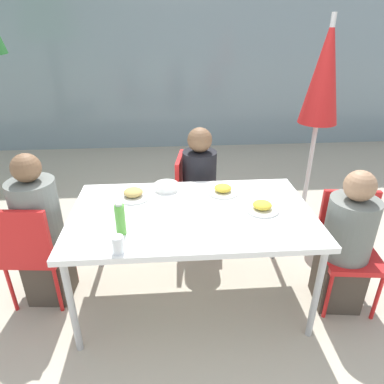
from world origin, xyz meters
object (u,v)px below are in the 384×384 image
(closed_umbrella, at_px, (323,82))
(drinking_cup, at_px, (118,245))
(chair_right, at_px, (348,241))
(bottle, at_px, (120,219))
(person_left, at_px, (41,235))
(salad_bowl, at_px, (166,187))
(person_right, at_px, (345,246))
(chair_far, at_px, (191,193))
(person_far, at_px, (199,191))
(chair_left, at_px, (31,248))

(closed_umbrella, xyz_separation_m, drinking_cup, (-1.69, -1.45, -0.64))
(chair_right, bearing_deg, closed_umbrella, -88.66)
(chair_right, xyz_separation_m, bottle, (-1.59, -0.18, 0.36))
(person_left, distance_m, closed_umbrella, 2.66)
(person_left, bearing_deg, closed_umbrella, 26.75)
(closed_umbrella, height_order, salad_bowl, closed_umbrella)
(salad_bowl, bearing_deg, chair_right, -17.73)
(person_right, distance_m, bottle, 1.58)
(person_left, relative_size, closed_umbrella, 0.58)
(chair_far, distance_m, salad_bowl, 0.57)
(salad_bowl, bearing_deg, drinking_cup, -109.09)
(person_left, xyz_separation_m, bottle, (0.63, -0.34, 0.31))
(person_right, relative_size, bottle, 5.05)
(person_left, relative_size, chair_right, 1.37)
(person_left, relative_size, salad_bowl, 6.36)
(chair_far, distance_m, person_far, 0.11)
(chair_right, bearing_deg, person_far, -31.20)
(chair_far, relative_size, closed_umbrella, 0.43)
(person_right, relative_size, person_far, 0.95)
(closed_umbrella, bearing_deg, chair_far, -170.03)
(chair_left, bearing_deg, closed_umbrella, 27.85)
(person_far, distance_m, bottle, 1.18)
(bottle, bearing_deg, chair_far, 64.26)
(chair_right, relative_size, salad_bowl, 4.64)
(salad_bowl, bearing_deg, chair_left, -160.76)
(chair_left, height_order, person_left, person_left)
(drinking_cup, bearing_deg, chair_right, 13.33)
(chair_right, relative_size, drinking_cup, 8.09)
(person_left, relative_size, drinking_cup, 11.09)
(person_left, distance_m, chair_right, 2.23)
(person_left, bearing_deg, bottle, -23.07)
(chair_right, xyz_separation_m, salad_bowl, (-1.31, 0.42, 0.29))
(chair_far, distance_m, drinking_cup, 1.37)
(chair_right, height_order, bottle, bottle)
(bottle, bearing_deg, chair_left, 158.97)
(chair_left, xyz_separation_m, person_right, (2.22, -0.16, 0.01))
(person_far, xyz_separation_m, salad_bowl, (-0.29, -0.38, 0.24))
(chair_left, distance_m, person_far, 1.45)
(person_left, xyz_separation_m, salad_bowl, (0.91, 0.26, 0.23))
(chair_right, height_order, chair_far, same)
(bottle, bearing_deg, closed_umbrella, 36.42)
(chair_left, xyz_separation_m, drinking_cup, (0.69, -0.46, 0.31))
(chair_right, distance_m, bottle, 1.64)
(drinking_cup, xyz_separation_m, salad_bowl, (0.28, 0.80, -0.03))
(closed_umbrella, bearing_deg, chair_right, -95.63)
(closed_umbrella, height_order, drinking_cup, closed_umbrella)
(closed_umbrella, bearing_deg, person_far, -166.38)
(closed_umbrella, bearing_deg, salad_bowl, -155.27)
(chair_left, bearing_deg, bottle, -15.74)
(chair_left, relative_size, chair_far, 1.00)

